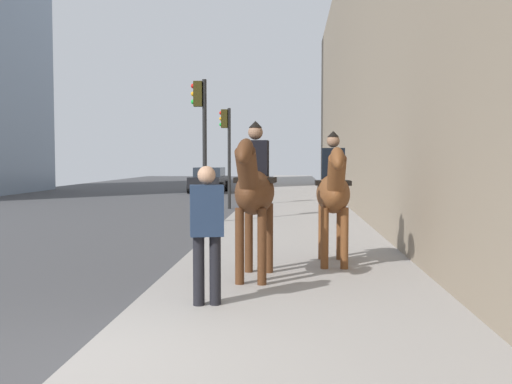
{
  "coord_description": "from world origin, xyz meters",
  "views": [
    {
      "loc": [
        -4.85,
        -1.98,
        1.9
      ],
      "look_at": [
        4.0,
        -1.42,
        1.4
      ],
      "focal_mm": 40.81,
      "sensor_mm": 36.0,
      "label": 1
    }
  ],
  "objects_px": {
    "mounted_horse_near": "(254,190)",
    "traffic_light_far_curb": "(227,142)",
    "car_near_lane": "(209,179)",
    "pedestrian_greeting": "(207,226)",
    "mounted_horse_far": "(333,191)",
    "traffic_light_near_curb": "(202,129)"
  },
  "relations": [
    {
      "from": "mounted_horse_far",
      "to": "mounted_horse_near",
      "type": "bearing_deg",
      "value": -44.27
    },
    {
      "from": "mounted_horse_near",
      "to": "traffic_light_near_curb",
      "type": "xyz_separation_m",
      "value": [
        7.62,
        1.97,
        1.3
      ]
    },
    {
      "from": "mounted_horse_near",
      "to": "traffic_light_far_curb",
      "type": "xyz_separation_m",
      "value": [
        13.57,
        1.94,
        1.13
      ]
    },
    {
      "from": "mounted_horse_far",
      "to": "traffic_light_far_curb",
      "type": "relative_size",
      "value": 0.59
    },
    {
      "from": "traffic_light_near_curb",
      "to": "traffic_light_far_curb",
      "type": "relative_size",
      "value": 1.07
    },
    {
      "from": "traffic_light_near_curb",
      "to": "pedestrian_greeting",
      "type": "bearing_deg",
      "value": -170.73
    },
    {
      "from": "mounted_horse_far",
      "to": "pedestrian_greeting",
      "type": "distance_m",
      "value": 3.33
    },
    {
      "from": "mounted_horse_far",
      "to": "car_near_lane",
      "type": "relative_size",
      "value": 0.56
    },
    {
      "from": "car_near_lane",
      "to": "mounted_horse_far",
      "type": "bearing_deg",
      "value": 14.41
    },
    {
      "from": "mounted_horse_near",
      "to": "mounted_horse_far",
      "type": "height_order",
      "value": "mounted_horse_near"
    },
    {
      "from": "car_near_lane",
      "to": "mounted_horse_near",
      "type": "bearing_deg",
      "value": 10.95
    },
    {
      "from": "mounted_horse_near",
      "to": "pedestrian_greeting",
      "type": "bearing_deg",
      "value": -12.88
    },
    {
      "from": "mounted_horse_far",
      "to": "traffic_light_near_curb",
      "type": "distance_m",
      "value": 7.25
    },
    {
      "from": "car_near_lane",
      "to": "pedestrian_greeting",
      "type": "bearing_deg",
      "value": 9.36
    },
    {
      "from": "pedestrian_greeting",
      "to": "traffic_light_far_curb",
      "type": "relative_size",
      "value": 0.44
    },
    {
      "from": "mounted_horse_near",
      "to": "car_near_lane",
      "type": "height_order",
      "value": "mounted_horse_near"
    },
    {
      "from": "car_near_lane",
      "to": "traffic_light_near_curb",
      "type": "relative_size",
      "value": 0.98
    },
    {
      "from": "car_near_lane",
      "to": "traffic_light_far_curb",
      "type": "xyz_separation_m",
      "value": [
        -11.01,
        -2.28,
        1.82
      ]
    },
    {
      "from": "mounted_horse_near",
      "to": "mounted_horse_far",
      "type": "distance_m",
      "value": 1.78
    },
    {
      "from": "mounted_horse_near",
      "to": "mounted_horse_far",
      "type": "xyz_separation_m",
      "value": [
        1.27,
        -1.25,
        -0.08
      ]
    },
    {
      "from": "pedestrian_greeting",
      "to": "traffic_light_near_curb",
      "type": "bearing_deg",
      "value": -2.18
    },
    {
      "from": "mounted_horse_near",
      "to": "car_near_lane",
      "type": "relative_size",
      "value": 0.58
    }
  ]
}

